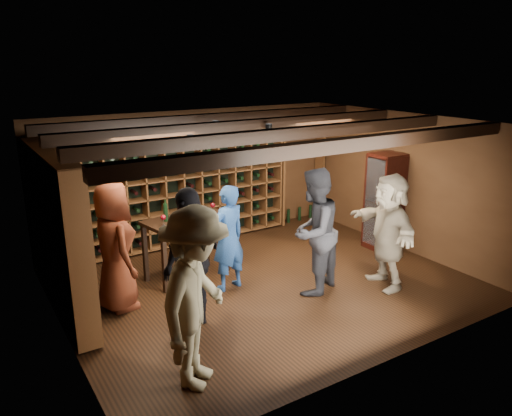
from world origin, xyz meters
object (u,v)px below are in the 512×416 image
guest_woman_black (192,259)px  guest_khaki (196,299)px  display_cabinet (384,203)px  man_blue_shirt (228,238)px  tasting_table (186,225)px  guest_beige (388,231)px  guest_red_floral (115,247)px  man_grey_suit (314,232)px

guest_woman_black → guest_khaki: 1.21m
display_cabinet → man_blue_shirt: size_ratio=1.07×
display_cabinet → guest_woman_black: 4.29m
display_cabinet → tasting_table: 3.69m
guest_khaki → guest_beige: guest_khaki is taller
display_cabinet → guest_red_floral: 4.90m
display_cabinet → guest_khaki: 5.05m
man_grey_suit → guest_beige: man_grey_suit is taller
display_cabinet → man_blue_shirt: display_cabinet is taller
guest_beige → tasting_table: size_ratio=1.26×
man_blue_shirt → tasting_table: (-0.34, 0.75, 0.05)m
guest_woman_black → guest_beige: (3.06, -0.44, -0.06)m
guest_red_floral → tasting_table: size_ratio=1.28×
guest_woman_black → tasting_table: size_ratio=1.34×
display_cabinet → guest_khaki: (-4.69, -1.88, 0.14)m
man_blue_shirt → man_grey_suit: size_ratio=0.86×
guest_beige → tasting_table: bearing=-112.4°
man_blue_shirt → guest_khaki: bearing=41.9°
guest_khaki → guest_beige: (3.53, 0.68, -0.11)m
man_grey_suit → guest_woman_black: size_ratio=1.00×
guest_woman_black → display_cabinet: bearing=158.9°
man_blue_shirt → guest_woman_black: (-0.95, -0.76, 0.13)m
man_blue_shirt → man_grey_suit: (1.02, -0.76, 0.13)m
guest_woman_black → man_grey_suit: bearing=148.6°
guest_red_floral → guest_woman_black: (0.67, -1.05, 0.04)m
guest_red_floral → tasting_table: bearing=-72.2°
display_cabinet → guest_beige: bearing=-133.9°
man_grey_suit → guest_red_floral: size_ratio=1.05×
guest_woman_black → guest_khaki: bearing=35.8°
man_grey_suit → guest_beige: bearing=133.5°
display_cabinet → guest_beige: size_ratio=0.98×
guest_red_floral → guest_beige: (3.73, -1.49, -0.02)m
man_grey_suit → guest_red_floral: man_grey_suit is taller
display_cabinet → guest_khaki: guest_khaki is taller
guest_khaki → tasting_table: 2.84m
guest_beige → man_blue_shirt: bearing=-103.5°
guest_woman_black → guest_red_floral: bearing=-88.6°
guest_beige → display_cabinet: bearing=152.0°
display_cabinet → guest_woman_black: size_ratio=0.92×
man_grey_suit → guest_beige: size_ratio=1.07×
display_cabinet → guest_red_floral: (-4.89, 0.29, 0.05)m
guest_red_floral → guest_beige: size_ratio=1.02×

